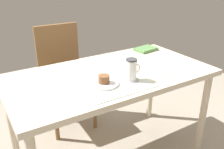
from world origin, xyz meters
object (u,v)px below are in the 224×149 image
at_px(wooden_chair, 63,72).
at_px(coffee_mug, 132,69).
at_px(pastry_plate, 104,84).
at_px(pastry, 104,79).
at_px(dining_table, 111,83).
at_px(small_book, 146,49).

xyz_separation_m(wooden_chair, coffee_mug, (0.13, -0.85, 0.30)).
distance_m(pastry_plate, pastry, 0.03).
bearing_deg(pastry_plate, pastry, 0.00).
bearing_deg(wooden_chair, dining_table, 99.48).
relative_size(wooden_chair, pastry, 13.37).
relative_size(dining_table, small_book, 7.58).
xyz_separation_m(dining_table, pastry, (-0.13, -0.14, 0.12)).
relative_size(pastry, coffee_mug, 0.50).
distance_m(pastry, coffee_mug, 0.18).
bearing_deg(pastry_plate, coffee_mug, -10.74).
bearing_deg(small_book, coffee_mug, -144.39).
relative_size(dining_table, coffee_mug, 10.18).
xyz_separation_m(dining_table, small_book, (0.50, 0.25, 0.09)).
bearing_deg(wooden_chair, pastry, 89.08).
xyz_separation_m(wooden_chair, small_book, (0.59, -0.42, 0.23)).
xyz_separation_m(pastry_plate, pastry, (0.00, 0.00, 0.03)).
distance_m(pastry_plate, small_book, 0.74).
bearing_deg(dining_table, wooden_chair, 97.14).
bearing_deg(pastry, coffee_mug, -10.74).
bearing_deg(pastry_plate, wooden_chair, 86.74).
relative_size(wooden_chair, pastry_plate, 5.14).
height_order(pastry_plate, pastry, pastry).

